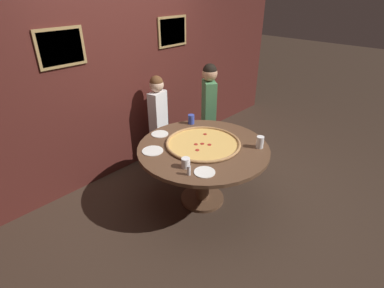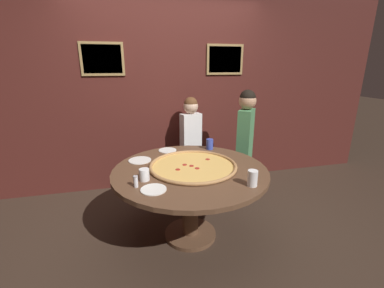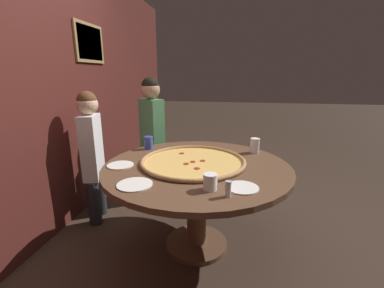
{
  "view_description": "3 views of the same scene",
  "coord_description": "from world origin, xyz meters",
  "views": [
    {
      "loc": [
        -2.21,
        -1.9,
        2.35
      ],
      "look_at": [
        -0.1,
        0.08,
        0.78
      ],
      "focal_mm": 28.0,
      "sensor_mm": 36.0,
      "label": 1
    },
    {
      "loc": [
        -0.52,
        -2.19,
        1.69
      ],
      "look_at": [
        0.04,
        0.09,
        0.96
      ],
      "focal_mm": 24.0,
      "sensor_mm": 36.0,
      "label": 2
    },
    {
      "loc": [
        -1.89,
        -0.29,
        1.43
      ],
      "look_at": [
        0.02,
        0.04,
        0.9
      ],
      "focal_mm": 24.0,
      "sensor_mm": 36.0,
      "label": 3
    }
  ],
  "objects": [
    {
      "name": "drink_cup_beside_pizza",
      "position": [
        0.36,
        0.52,
        0.8
      ],
      "size": [
        0.08,
        0.08,
        0.12
      ],
      "primitive_type": "cylinder",
      "color": "#384CB7",
      "rests_on": "dining_table"
    },
    {
      "name": "ground_plane",
      "position": [
        0.0,
        0.0,
        0.0
      ],
      "size": [
        24.0,
        24.0,
        0.0
      ],
      "primitive_type": "plane",
      "color": "#38281E"
    },
    {
      "name": "condiment_shaker",
      "position": [
        -0.51,
        -0.26,
        0.79
      ],
      "size": [
        0.04,
        0.04,
        0.1
      ],
      "color": "silver",
      "rests_on": "dining_table"
    },
    {
      "name": "back_wall",
      "position": [
        0.0,
        1.33,
        1.3
      ],
      "size": [
        6.4,
        0.08,
        2.6
      ],
      "color": "#4C1E19",
      "rests_on": "ground_plane"
    },
    {
      "name": "diner_side_right",
      "position": [
        0.26,
        1.06,
        0.73
      ],
      "size": [
        0.34,
        0.2,
        1.29
      ],
      "rotation": [
        0.0,
        0.0,
        -2.9
      ],
      "color": "#232328",
      "rests_on": "ground_plane"
    },
    {
      "name": "white_plate_beside_cup",
      "position": [
        -0.13,
        0.58,
        0.74
      ],
      "size": [
        0.2,
        0.2,
        0.01
      ],
      "primitive_type": "cylinder",
      "color": "white",
      "rests_on": "dining_table"
    },
    {
      "name": "dining_table",
      "position": [
        0.0,
        0.0,
        0.6
      ],
      "size": [
        1.47,
        1.47,
        0.74
      ],
      "color": "brown",
      "rests_on": "ground_plane"
    },
    {
      "name": "white_plate_right_side",
      "position": [
        -0.38,
        -0.35,
        0.74
      ],
      "size": [
        0.21,
        0.21,
        0.01
      ],
      "primitive_type": "cylinder",
      "color": "white",
      "rests_on": "dining_table"
    },
    {
      "name": "white_plate_left_side",
      "position": [
        -0.45,
        0.33,
        0.74
      ],
      "size": [
        0.23,
        0.23,
        0.01
      ],
      "primitive_type": "cylinder",
      "color": "white",
      "rests_on": "dining_table"
    },
    {
      "name": "giant_pizza",
      "position": [
        0.04,
        0.04,
        0.75
      ],
      "size": [
        0.85,
        0.85,
        0.03
      ],
      "color": "#EAB75B",
      "rests_on": "dining_table"
    },
    {
      "name": "drink_cup_front_edge",
      "position": [
        0.41,
        -0.47,
        0.81
      ],
      "size": [
        0.08,
        0.08,
        0.13
      ],
      "primitive_type": "cylinder",
      "color": "white",
      "rests_on": "dining_table"
    },
    {
      "name": "diner_far_right",
      "position": [
        0.87,
        0.66,
        0.79
      ],
      "size": [
        0.31,
        0.35,
        1.4
      ],
      "rotation": [
        0.0,
        0.0,
        -2.22
      ],
      "color": "#232328",
      "rests_on": "ground_plane"
    },
    {
      "name": "drink_cup_centre_back",
      "position": [
        -0.44,
        -0.15,
        0.79
      ],
      "size": [
        0.09,
        0.09,
        0.1
      ],
      "primitive_type": "cylinder",
      "color": "white",
      "rests_on": "dining_table"
    }
  ]
}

